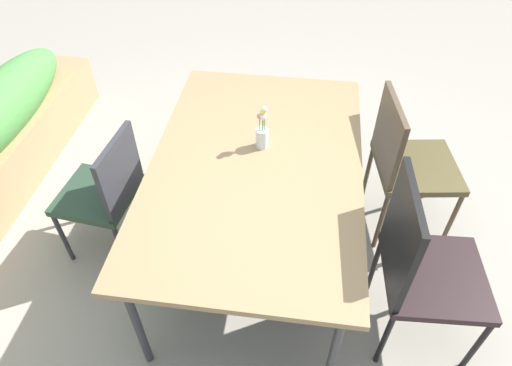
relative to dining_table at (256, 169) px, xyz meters
name	(u,v)px	position (x,y,z in m)	size (l,w,h in m)	color
ground_plane	(267,258)	(-0.05, -0.07, -0.70)	(12.00, 12.00, 0.00)	gray
dining_table	(256,169)	(0.00, 0.00, 0.00)	(1.69, 1.09, 0.75)	#8C704C
chair_near_right	(406,159)	(0.37, -0.84, -0.16)	(0.53, 0.53, 0.94)	#4A4124
chair_far_side	(106,189)	(-0.05, 0.85, -0.21)	(0.45, 0.45, 0.85)	#273C2B
chair_near_left	(420,263)	(-0.39, -0.83, -0.14)	(0.50, 0.50, 1.02)	black
flower_vase	(262,132)	(0.14, -0.01, 0.14)	(0.07, 0.07, 0.25)	silver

